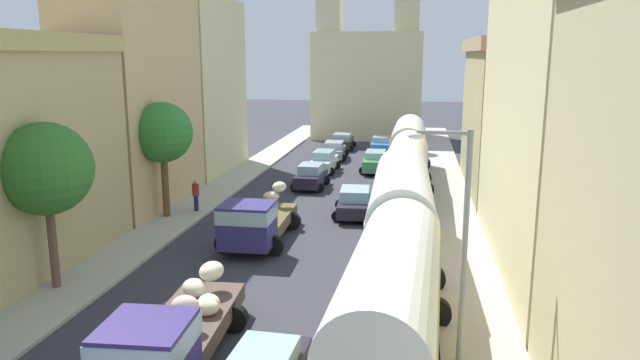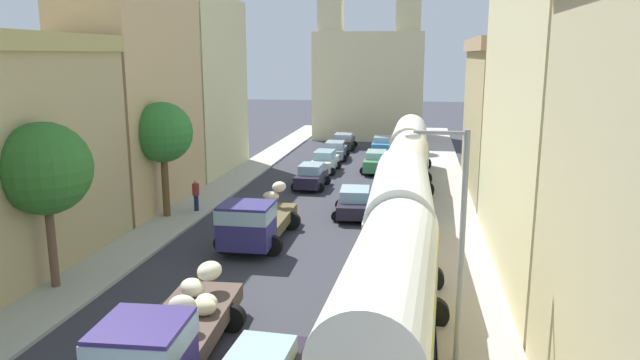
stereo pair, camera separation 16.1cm
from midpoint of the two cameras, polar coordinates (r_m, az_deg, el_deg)
The scene contains 25 objects.
ground_plane at distance 36.80m, azimuth 1.24°, elevation -1.47°, with size 154.00×154.00×0.00m, color #34343C.
sidewalk_left at distance 38.48m, azimuth -9.50°, elevation -0.93°, with size 2.50×70.00×0.14m, color #AEAE9F.
sidewalk_right at distance 36.48m, azimuth 12.59°, elevation -1.77°, with size 2.50×70.00×0.14m, color #B3A69E.
building_left_2 at distance 35.06m, azimuth -17.36°, elevation 8.78°, with size 4.60×9.90×13.80m.
building_left_3 at distance 44.54m, azimuth -11.95°, elevation 8.79°, with size 5.13×9.81×12.54m.
building_right_1 at distance 25.11m, azimuth 23.37°, elevation 5.20°, with size 5.28×14.97×12.05m.
building_right_2 at distance 39.45m, azimuth 18.08°, elevation 5.96°, with size 5.43×13.22×9.57m.
distant_church at distance 62.04m, azimuth 4.87°, elevation 10.00°, with size 11.02×6.92×19.53m.
parked_bus_0 at distance 16.24m, azimuth 6.91°, elevation -11.30°, with size 3.62×9.92×3.98m.
parked_bus_1 at distance 24.72m, azimuth 7.95°, elevation -2.73°, with size 3.51×9.87×4.24m.
parked_bus_2 at distance 33.53m, azimuth 8.43°, elevation 0.86°, with size 3.40×9.29×3.93m.
parked_bus_3 at distance 42.39m, azimuth 8.72°, elevation 3.27°, with size 3.33×8.96×4.06m.
cargo_truck_0 at distance 16.82m, azimuth -14.36°, elevation -14.36°, with size 3.19×7.07×2.28m.
cargo_truck_1 at distance 26.99m, azimuth -6.13°, elevation -3.83°, with size 3.13×6.60×2.33m.
car_0 at distance 38.57m, azimuth -0.73°, elevation 0.36°, with size 2.24×3.77×1.59m.
car_1 at distance 43.89m, azimuth 0.56°, elevation 1.80°, with size 2.22×4.17×1.61m.
car_2 at distance 49.26m, azimuth 1.56°, elevation 2.87°, with size 2.37×3.99×1.50m.
car_3 at distance 54.65m, azimuth 2.37°, elevation 3.76°, with size 2.41×3.94×1.45m.
car_5 at distance 31.96m, azimuth 3.52°, elevation -2.17°, with size 2.47×4.07×1.53m.
car_6 at distance 44.20m, azimuth 5.55°, elevation 1.81°, with size 2.22×4.33×1.56m.
car_7 at distance 52.94m, azimuth 6.13°, elevation 3.44°, with size 2.29×3.91×1.47m.
pedestrian_3 at distance 33.13m, azimuth -11.75°, elevation -1.38°, with size 0.54×0.54×1.85m.
streetlamp_near at distance 16.37m, azimuth 13.11°, elevation -4.67°, with size 1.69×0.28×6.68m.
roadside_tree_1 at distance 23.22m, azimuth -24.87°, elevation 0.96°, with size 3.35×3.35×6.28m.
roadside_tree_2 at distance 31.80m, azimuth -14.82°, elevation 4.41°, with size 3.15×3.15×6.21m.
Camera 2 is at (5.25, -8.40, 8.58)m, focal length 33.15 mm.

